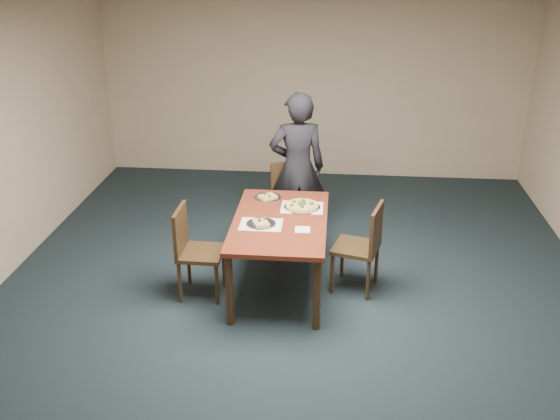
# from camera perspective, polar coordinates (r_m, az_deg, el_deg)

# --- Properties ---
(ground) EXTENTS (8.00, 8.00, 0.00)m
(ground) POSITION_cam_1_polar(r_m,az_deg,el_deg) (5.78, 1.02, -10.42)
(ground) COLOR black
(ground) RESTS_ON ground
(room_shell) EXTENTS (8.00, 8.00, 8.00)m
(room_shell) POSITION_cam_1_polar(r_m,az_deg,el_deg) (5.02, 1.16, 6.27)
(room_shell) COLOR tan
(room_shell) RESTS_ON ground
(dining_table) EXTENTS (0.90, 1.50, 0.75)m
(dining_table) POSITION_cam_1_polar(r_m,az_deg,el_deg) (6.03, 0.00, -1.67)
(dining_table) COLOR #541C10
(dining_table) RESTS_ON ground
(chair_far) EXTENTS (0.55, 0.55, 0.91)m
(chair_far) POSITION_cam_1_polar(r_m,az_deg,el_deg) (7.12, 1.05, 1.16)
(chair_far) COLOR black
(chair_far) RESTS_ON ground
(chair_left) EXTENTS (0.43, 0.43, 0.91)m
(chair_left) POSITION_cam_1_polar(r_m,az_deg,el_deg) (6.05, -7.97, -3.33)
(chair_left) COLOR black
(chair_left) RESTS_ON ground
(chair_right) EXTENTS (0.52, 0.52, 0.91)m
(chair_right) POSITION_cam_1_polar(r_m,az_deg,el_deg) (6.12, 7.68, -3.01)
(chair_right) COLOR black
(chair_right) RESTS_ON ground
(diner) EXTENTS (0.70, 0.53, 1.73)m
(diner) POSITION_cam_1_polar(r_m,az_deg,el_deg) (7.00, 1.58, 3.85)
(diner) COLOR black
(diner) RESTS_ON ground
(placemat_main) EXTENTS (0.42, 0.32, 0.00)m
(placemat_main) POSITION_cam_1_polar(r_m,az_deg,el_deg) (6.26, 2.03, 0.23)
(placemat_main) COLOR white
(placemat_main) RESTS_ON dining_table
(placemat_near) EXTENTS (0.40, 0.30, 0.00)m
(placemat_near) POSITION_cam_1_polar(r_m,az_deg,el_deg) (5.89, -1.74, -1.32)
(placemat_near) COLOR white
(placemat_near) RESTS_ON dining_table
(pizza_pan) EXTENTS (0.37, 0.37, 0.07)m
(pizza_pan) POSITION_cam_1_polar(r_m,az_deg,el_deg) (6.25, 2.03, 0.42)
(pizza_pan) COLOR silver
(pizza_pan) RESTS_ON dining_table
(slice_plate_near) EXTENTS (0.28, 0.28, 0.06)m
(slice_plate_near) POSITION_cam_1_polar(r_m,az_deg,el_deg) (5.89, -1.74, -1.20)
(slice_plate_near) COLOR silver
(slice_plate_near) RESTS_ON dining_table
(slice_plate_far) EXTENTS (0.28, 0.28, 0.05)m
(slice_plate_far) POSITION_cam_1_polar(r_m,az_deg,el_deg) (6.49, -1.13, 1.21)
(slice_plate_far) COLOR silver
(slice_plate_far) RESTS_ON dining_table
(napkin) EXTENTS (0.15, 0.15, 0.01)m
(napkin) POSITION_cam_1_polar(r_m,az_deg,el_deg) (5.78, 2.08, -1.81)
(napkin) COLOR white
(napkin) RESTS_ON dining_table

